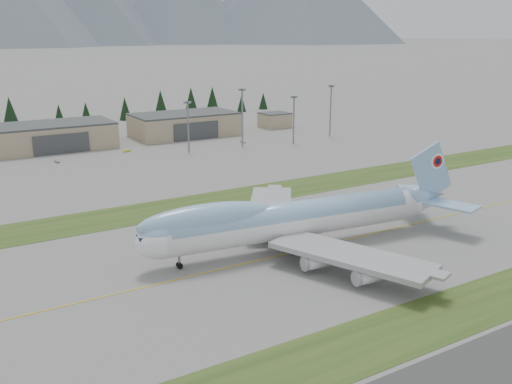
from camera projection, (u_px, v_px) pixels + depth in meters
ground at (280, 255)px, 125.80m from camera, size 7000.00×7000.00×0.00m
grass_strip_near at (407, 329)px, 94.54m from camera, size 400.00×14.00×0.08m
grass_strip_far at (193, 205)px, 162.83m from camera, size 400.00×18.00×0.08m
taxiway_line_main at (280, 255)px, 125.80m from camera, size 400.00×0.40×0.02m
boeing_747_freighter at (294, 219)px, 127.95m from camera, size 82.58×70.66×21.69m
hangar_center at (54, 136)px, 240.18m from camera, size 48.00×26.60×10.80m
hangar_right at (184, 124)px, 270.17m from camera, size 48.00×26.60×10.80m
control_shed at (275, 120)px, 294.03m from camera, size 14.00×12.00×7.60m
floodlight_masts at (203, 113)px, 230.70m from camera, size 194.49×9.72×24.68m
service_vehicle_a at (57, 162)px, 215.55m from camera, size 1.51×3.68×1.25m
service_vehicle_b at (127, 152)px, 234.38m from camera, size 3.40×1.59×1.08m
service_vehicle_c at (243, 143)px, 253.81m from camera, size 1.82×3.70×1.03m
conifer_belt at (33, 113)px, 292.17m from camera, size 262.88×14.16×16.52m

